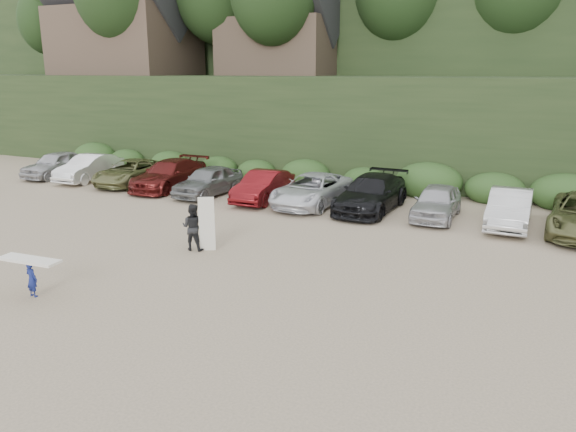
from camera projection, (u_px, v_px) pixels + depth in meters
The scene contains 5 objects.
ground at pixel (291, 284), 17.23m from camera, with size 120.00×120.00×0.00m, color tan.
hillside_backdrop at pixel (473, 9), 45.94m from camera, with size 90.00×41.50×28.00m.
parked_cars at pixel (310, 189), 27.30m from camera, with size 33.96×6.17×1.64m.
child_surfer at pixel (31, 271), 16.14m from camera, with size 1.96×0.68×1.16m.
adult_surfer at pixel (194, 227), 20.33m from camera, with size 1.34×0.78×2.03m.
Camera 1 is at (6.82, -14.64, 6.39)m, focal length 35.00 mm.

